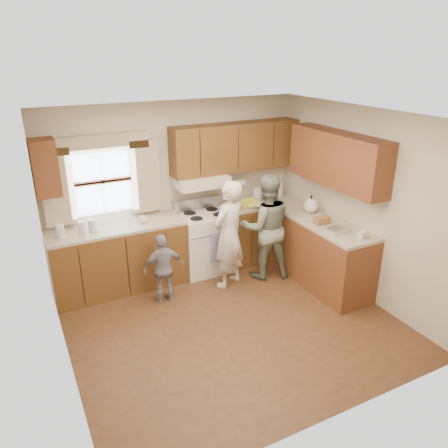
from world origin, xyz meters
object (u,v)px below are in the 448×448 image
woman_left (229,235)px  child (164,269)px  woman_right (266,227)px  stove (205,241)px

woman_left → child: size_ratio=1.62×
woman_right → child: size_ratio=1.62×
woman_left → stove: bearing=-103.7°
stove → woman_right: bearing=-39.9°
woman_right → stove: bearing=-23.0°
stove → child: (-0.86, -0.59, 0.01)m
woman_left → woman_right: woman_right is taller
stove → woman_left: (0.10, -0.59, 0.31)m
woman_left → child: woman_left is taller
woman_left → child: 1.00m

